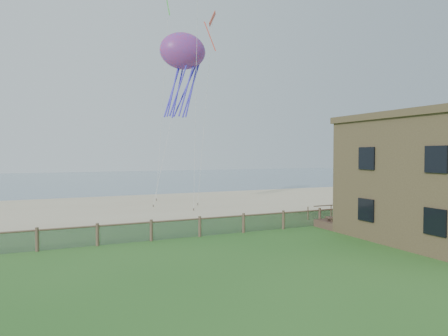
{
  "coord_description": "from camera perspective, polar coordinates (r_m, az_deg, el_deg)",
  "views": [
    {
      "loc": [
        -11.56,
        -16.67,
        5.06
      ],
      "look_at": [
        -0.48,
        8.0,
        4.1
      ],
      "focal_mm": 32.0,
      "sensor_mm": 36.0,
      "label": 1
    }
  ],
  "objects": [
    {
      "name": "ocean",
      "position": [
        83.63,
        -16.21,
        -1.51
      ],
      "size": [
        160.0,
        68.0,
        0.02
      ],
      "primitive_type": "cube",
      "color": "slate",
      "rests_on": "ground"
    },
    {
      "name": "picnic_table",
      "position": [
        28.59,
        16.24,
        -7.43
      ],
      "size": [
        2.19,
        1.87,
        0.79
      ],
      "primitive_type": null,
      "rotation": [
        0.0,
        0.0,
        -0.27
      ],
      "color": "brown",
      "rests_on": "ground"
    },
    {
      "name": "sand_beach",
      "position": [
        40.68,
        -7.52,
        -5.12
      ],
      "size": [
        72.0,
        20.0,
        0.02
      ],
      "primitive_type": "cube",
      "color": "#C6B38F",
      "rests_on": "ground"
    },
    {
      "name": "octopus_kite",
      "position": [
        36.63,
        -5.9,
        13.2
      ],
      "size": [
        4.38,
        3.55,
        7.92
      ],
      "primitive_type": null,
      "rotation": [
        0.0,
        0.0,
        0.24
      ],
      "color": "red"
    },
    {
      "name": "motel_deck",
      "position": [
        33.11,
        24.27,
        -6.5
      ],
      "size": [
        15.0,
        2.0,
        0.5
      ],
      "primitive_type": "cube",
      "color": "brown",
      "rests_on": "ground"
    },
    {
      "name": "kite_red",
      "position": [
        36.99,
        -1.68,
        19.32
      ],
      "size": [
        2.2,
        1.89,
        2.91
      ],
      "primitive_type": null,
      "rotation": [
        0.44,
        0.0,
        1.13
      ],
      "color": "#F0422A"
    },
    {
      "name": "chainlink_fence",
      "position": [
        25.85,
        2.81,
        -8.01
      ],
      "size": [
        36.2,
        0.2,
        1.25
      ],
      "primitive_type": null,
      "color": "brown",
      "rests_on": "ground"
    },
    {
      "name": "ground",
      "position": [
        20.91,
        10.46,
        -12.0
      ],
      "size": [
        160.0,
        160.0,
        0.0
      ],
      "primitive_type": "plane",
      "color": "#285E20",
      "rests_on": "ground"
    }
  ]
}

